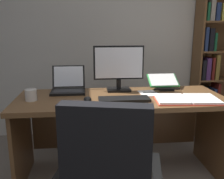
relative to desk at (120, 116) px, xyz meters
name	(u,v)px	position (x,y,z in m)	size (l,w,h in m)	color
wall_back	(122,25)	(0.16, 1.01, 0.83)	(4.79, 0.12, 2.76)	beige
desk	(120,116)	(0.00, 0.00, 0.00)	(1.81, 0.71, 0.76)	brown
bookshelf	(223,53)	(1.40, 0.81, 0.49)	(0.90, 0.26, 2.13)	brown
monitor	(119,68)	(0.01, 0.15, 0.42)	(0.47, 0.16, 0.43)	black
laptop	(68,86)	(-0.47, 0.15, 0.26)	(0.31, 0.30, 0.23)	black
keyboard	(124,99)	(0.01, -0.20, 0.22)	(0.42, 0.15, 0.02)	black
computer_mouse	(88,99)	(-0.29, -0.20, 0.22)	(0.06, 0.10, 0.04)	black
reading_stand_with_book	(163,82)	(0.46, 0.19, 0.27)	(0.29, 0.24, 0.13)	black
open_binder	(187,99)	(0.52, -0.25, 0.22)	(0.55, 0.36, 0.02)	#DB422D
notepad	(149,93)	(0.26, -0.01, 0.21)	(0.15, 0.21, 0.01)	white
pen	(151,92)	(0.28, -0.01, 0.22)	(0.01, 0.01, 0.14)	black
coffee_mug	(31,95)	(-0.75, -0.12, 0.25)	(0.09, 0.09, 0.09)	silver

